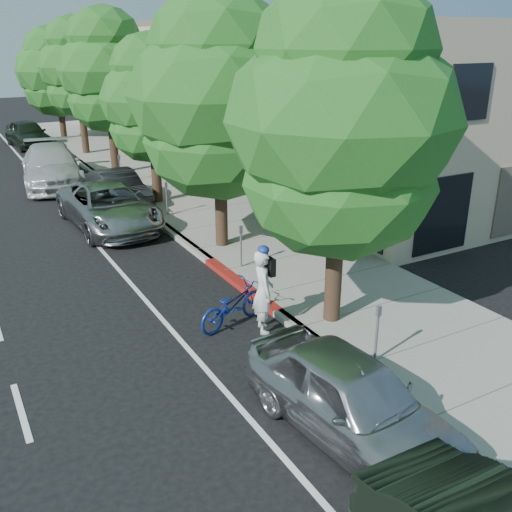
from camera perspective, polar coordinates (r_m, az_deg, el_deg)
ground at (r=15.09m, az=0.22°, el=-4.45°), size 120.00×120.00×0.00m
sidewalk at (r=22.72m, az=-4.69°, el=4.60°), size 4.60×56.00×0.15m
curb at (r=21.91m, az=-10.16°, el=3.71°), size 0.30×56.00×0.15m
curb_red_segment at (r=15.85m, az=-1.56°, el=-2.84°), size 0.32×4.00×0.15m
storefront_building at (r=34.14m, az=-0.66°, el=16.08°), size 10.00×36.00×7.00m
street_tree_0 at (r=12.56m, az=8.56°, el=12.86°), size 5.09×5.09×7.82m
street_tree_1 at (r=17.66m, az=-3.75°, el=15.45°), size 5.48×5.48×7.96m
street_tree_2 at (r=23.24m, az=-10.40°, el=15.03°), size 4.03×4.03×6.73m
street_tree_3 at (r=28.90m, az=-14.67°, el=17.37°), size 4.59×4.59×7.91m
street_tree_4 at (r=34.72m, az=-17.43°, el=17.44°), size 4.26×4.26×7.66m
street_tree_5 at (r=40.61m, az=-19.33°, el=16.98°), size 5.13×5.13×7.29m
cyclist at (r=13.19m, az=0.72°, el=-3.55°), size 0.68×0.84×2.02m
bicycle at (r=13.65m, az=-2.35°, el=-4.90°), size 2.13×1.26×1.06m
silver_suv at (r=21.26m, az=-14.51°, el=4.80°), size 2.81×5.71×1.56m
dark_sedan at (r=24.13m, az=-13.60°, el=6.60°), size 1.75×4.33×1.40m
white_pickup at (r=28.37m, az=-19.78°, el=8.49°), size 3.29×6.46×1.79m
dark_suv_far at (r=38.98m, az=-21.86°, el=11.28°), size 2.44×5.02×1.65m
near_car_a at (r=10.13m, az=9.48°, el=-13.85°), size 2.22×4.59×1.51m
pedestrian at (r=21.28m, az=1.24°, el=6.02°), size 1.01×0.97×1.64m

